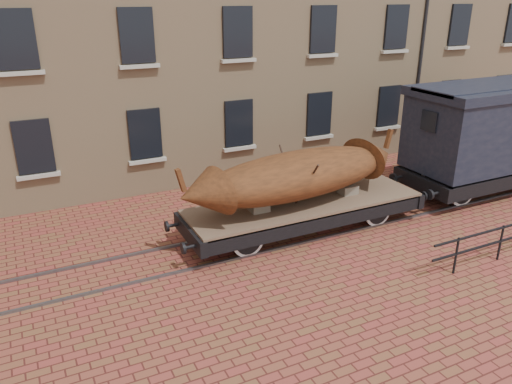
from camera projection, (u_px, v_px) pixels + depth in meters
name	position (u px, v px, depth m)	size (l,w,h in m)	color
ground	(278.00, 236.00, 14.62)	(90.00, 90.00, 0.00)	maroon
rail_track	(278.00, 235.00, 14.61)	(30.00, 1.52, 0.06)	#59595E
flatcar_wagon	(304.00, 207.00, 14.70)	(8.03, 2.18, 1.21)	brown
iron_boat	(297.00, 175.00, 14.19)	(7.37, 2.68, 1.73)	brown
goods_van	(498.00, 125.00, 17.26)	(7.42, 2.70, 3.84)	black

